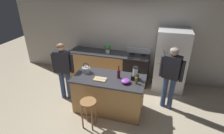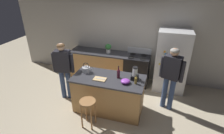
{
  "view_description": "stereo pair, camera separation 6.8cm",
  "coord_description": "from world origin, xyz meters",
  "px_view_note": "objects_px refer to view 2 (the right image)",
  "views": [
    {
      "loc": [
        1.11,
        -3.54,
        3.08
      ],
      "look_at": [
        0.0,
        0.3,
        1.1
      ],
      "focal_mm": 28.29,
      "sensor_mm": 36.0,
      "label": 1
    },
    {
      "loc": [
        1.17,
        -3.52,
        3.08
      ],
      "look_at": [
        0.0,
        0.3,
        1.1
      ],
      "focal_mm": 28.29,
      "sensor_mm": 36.0,
      "label": 2
    }
  ],
  "objects_px": {
    "potted_plant": "(108,48)",
    "cutting_board": "(100,79)",
    "chef_knife": "(101,79)",
    "refrigerator": "(171,61)",
    "person_by_sink_right": "(171,74)",
    "mixing_bowl": "(125,81)",
    "bottle_wine": "(118,74)",
    "blender_appliance": "(135,74)",
    "person_by_island_left": "(63,66)",
    "tea_kettle": "(86,69)",
    "bar_stool": "(88,107)",
    "bottle_vinegar": "(136,80)",
    "stove_range": "(137,70)",
    "kitchen_island": "(109,94)"
  },
  "relations": [
    {
      "from": "refrigerator",
      "to": "person_by_sink_right",
      "type": "bearing_deg",
      "value": -90.85
    },
    {
      "from": "refrigerator",
      "to": "bottle_vinegar",
      "type": "relative_size",
      "value": 7.84
    },
    {
      "from": "blender_appliance",
      "to": "tea_kettle",
      "type": "relative_size",
      "value": 1.17
    },
    {
      "from": "stove_range",
      "to": "bar_stool",
      "type": "relative_size",
      "value": 1.61
    },
    {
      "from": "potted_plant",
      "to": "bottle_wine",
      "type": "relative_size",
      "value": 0.95
    },
    {
      "from": "kitchen_island",
      "to": "potted_plant",
      "type": "bearing_deg",
      "value": 108.15
    },
    {
      "from": "tea_kettle",
      "to": "chef_knife",
      "type": "bearing_deg",
      "value": -27.28
    },
    {
      "from": "potted_plant",
      "to": "cutting_board",
      "type": "relative_size",
      "value": 1.0
    },
    {
      "from": "bar_stool",
      "to": "bottle_wine",
      "type": "relative_size",
      "value": 2.21
    },
    {
      "from": "person_by_island_left",
      "to": "potted_plant",
      "type": "distance_m",
      "value": 1.62
    },
    {
      "from": "kitchen_island",
      "to": "mixing_bowl",
      "type": "relative_size",
      "value": 8.17
    },
    {
      "from": "person_by_island_left",
      "to": "chef_knife",
      "type": "height_order",
      "value": "person_by_island_left"
    },
    {
      "from": "bar_stool",
      "to": "blender_appliance",
      "type": "relative_size",
      "value": 2.17
    },
    {
      "from": "person_by_sink_right",
      "to": "blender_appliance",
      "type": "xyz_separation_m",
      "value": [
        -0.82,
        -0.4,
        0.06
      ]
    },
    {
      "from": "refrigerator",
      "to": "person_by_sink_right",
      "type": "height_order",
      "value": "refrigerator"
    },
    {
      "from": "refrigerator",
      "to": "potted_plant",
      "type": "distance_m",
      "value": 1.98
    },
    {
      "from": "cutting_board",
      "to": "chef_knife",
      "type": "xyz_separation_m",
      "value": [
        0.02,
        0.0,
        0.01
      ]
    },
    {
      "from": "kitchen_island",
      "to": "cutting_board",
      "type": "relative_size",
      "value": 5.87
    },
    {
      "from": "bottle_wine",
      "to": "cutting_board",
      "type": "bearing_deg",
      "value": -153.32
    },
    {
      "from": "refrigerator",
      "to": "mixing_bowl",
      "type": "bearing_deg",
      "value": -121.95
    },
    {
      "from": "refrigerator",
      "to": "bar_stool",
      "type": "bearing_deg",
      "value": -128.06
    },
    {
      "from": "kitchen_island",
      "to": "potted_plant",
      "type": "relative_size",
      "value": 5.87
    },
    {
      "from": "person_by_sink_right",
      "to": "bottle_wine",
      "type": "height_order",
      "value": "person_by_sink_right"
    },
    {
      "from": "kitchen_island",
      "to": "bottle_wine",
      "type": "height_order",
      "value": "bottle_wine"
    },
    {
      "from": "stove_range",
      "to": "bar_stool",
      "type": "xyz_separation_m",
      "value": [
        -0.72,
        -2.22,
        0.06
      ]
    },
    {
      "from": "blender_appliance",
      "to": "bottle_vinegar",
      "type": "relative_size",
      "value": 1.36
    },
    {
      "from": "person_by_island_left",
      "to": "blender_appliance",
      "type": "distance_m",
      "value": 1.94
    },
    {
      "from": "bottle_wine",
      "to": "tea_kettle",
      "type": "relative_size",
      "value": 1.15
    },
    {
      "from": "tea_kettle",
      "to": "chef_knife",
      "type": "relative_size",
      "value": 1.25
    },
    {
      "from": "stove_range",
      "to": "cutting_board",
      "type": "xyz_separation_m",
      "value": [
        -0.63,
        -1.66,
        0.47
      ]
    },
    {
      "from": "refrigerator",
      "to": "tea_kettle",
      "type": "distance_m",
      "value": 2.51
    },
    {
      "from": "person_by_sink_right",
      "to": "blender_appliance",
      "type": "height_order",
      "value": "person_by_sink_right"
    },
    {
      "from": "blender_appliance",
      "to": "stove_range",
      "type": "bearing_deg",
      "value": 96.59
    },
    {
      "from": "person_by_island_left",
      "to": "person_by_sink_right",
      "type": "height_order",
      "value": "person_by_sink_right"
    },
    {
      "from": "kitchen_island",
      "to": "stove_range",
      "type": "relative_size",
      "value": 1.57
    },
    {
      "from": "bar_stool",
      "to": "blender_appliance",
      "type": "distance_m",
      "value": 1.31
    },
    {
      "from": "stove_range",
      "to": "chef_knife",
      "type": "height_order",
      "value": "stove_range"
    },
    {
      "from": "refrigerator",
      "to": "tea_kettle",
      "type": "relative_size",
      "value": 6.72
    },
    {
      "from": "person_by_island_left",
      "to": "potted_plant",
      "type": "bearing_deg",
      "value": 59.95
    },
    {
      "from": "bottle_wine",
      "to": "cutting_board",
      "type": "xyz_separation_m",
      "value": [
        -0.4,
        -0.2,
        -0.11
      ]
    },
    {
      "from": "kitchen_island",
      "to": "mixing_bowl",
      "type": "distance_m",
      "value": 0.7
    },
    {
      "from": "potted_plant",
      "to": "bottle_vinegar",
      "type": "distance_m",
      "value": 2.01
    },
    {
      "from": "mixing_bowl",
      "to": "stove_range",
      "type": "bearing_deg",
      "value": 89.69
    },
    {
      "from": "blender_appliance",
      "to": "bottle_vinegar",
      "type": "xyz_separation_m",
      "value": [
        0.06,
        -0.19,
        -0.05
      ]
    },
    {
      "from": "stove_range",
      "to": "tea_kettle",
      "type": "bearing_deg",
      "value": -127.64
    },
    {
      "from": "person_by_island_left",
      "to": "bottle_wine",
      "type": "bearing_deg",
      "value": -3.05
    },
    {
      "from": "bar_stool",
      "to": "mixing_bowl",
      "type": "xyz_separation_m",
      "value": [
        0.71,
        0.57,
        0.45
      ]
    },
    {
      "from": "kitchen_island",
      "to": "person_by_island_left",
      "type": "bearing_deg",
      "value": 173.43
    },
    {
      "from": "bottle_wine",
      "to": "chef_knife",
      "type": "xyz_separation_m",
      "value": [
        -0.38,
        -0.2,
        -0.09
      ]
    },
    {
      "from": "bottle_wine",
      "to": "mixing_bowl",
      "type": "height_order",
      "value": "bottle_wine"
    }
  ]
}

